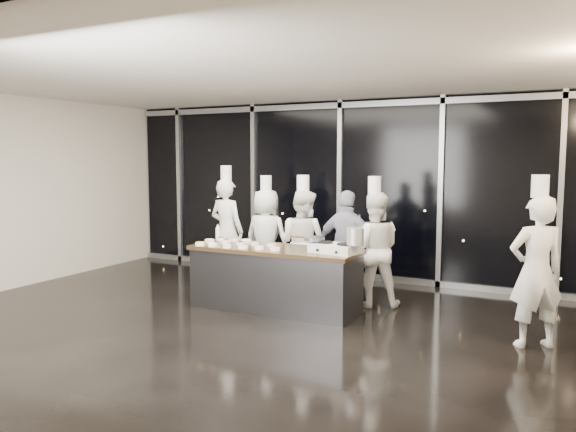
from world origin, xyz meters
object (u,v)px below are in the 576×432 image
(demo_counter, at_px, (275,278))
(stock_pot, at_px, (355,236))
(chef_right, at_px, (374,249))
(chef_side, at_px, (536,270))
(chef_far_left, at_px, (227,230))
(chef_center, at_px, (303,242))
(frying_pan, at_px, (314,239))
(guest, at_px, (347,247))
(chef_left, at_px, (266,237))
(stove, at_px, (335,248))

(demo_counter, xyz_separation_m, stock_pot, (1.25, -0.10, 0.70))
(chef_right, xyz_separation_m, chef_side, (2.23, -0.90, 0.05))
(chef_far_left, relative_size, chef_center, 1.07)
(frying_pan, distance_m, chef_side, 2.83)
(demo_counter, height_order, stock_pot, stock_pot)
(guest, bearing_deg, chef_side, 160.45)
(chef_side, bearing_deg, chef_left, -49.51)
(chef_far_left, height_order, chef_left, chef_far_left)
(chef_left, distance_m, guest, 1.69)
(chef_far_left, height_order, chef_right, chef_far_left)
(chef_left, bearing_deg, stock_pot, 146.64)
(guest, bearing_deg, chef_right, 176.07)
(demo_counter, relative_size, stock_pot, 11.07)
(demo_counter, bearing_deg, chef_far_left, 143.07)
(demo_counter, height_order, chef_center, chef_center)
(stock_pot, relative_size, chef_left, 0.12)
(frying_pan, height_order, chef_center, chef_center)
(stove, bearing_deg, guest, 109.72)
(chef_left, bearing_deg, chef_right, 167.54)
(frying_pan, distance_m, guest, 0.89)
(frying_pan, bearing_deg, guest, 87.95)
(stock_pot, bearing_deg, chef_far_left, 155.50)
(frying_pan, height_order, chef_left, chef_left)
(stock_pot, xyz_separation_m, guest, (-0.47, 0.97, -0.31))
(guest, height_order, chef_right, chef_right)
(guest, relative_size, chef_side, 0.85)
(stove, relative_size, chef_side, 0.35)
(chef_side, bearing_deg, stock_pot, -30.80)
(chef_far_left, bearing_deg, chef_side, 171.84)
(demo_counter, relative_size, frying_pan, 4.78)
(chef_left, height_order, chef_right, chef_right)
(stock_pot, height_order, chef_far_left, chef_far_left)
(demo_counter, xyz_separation_m, chef_right, (1.19, 0.84, 0.40))
(chef_left, relative_size, guest, 1.11)
(chef_far_left, bearing_deg, guest, 178.01)
(stove, xyz_separation_m, chef_far_left, (-2.52, 1.22, -0.04))
(frying_pan, distance_m, stock_pot, 0.67)
(stove, relative_size, chef_center, 0.36)
(demo_counter, relative_size, chef_center, 1.29)
(stock_pot, relative_size, chef_center, 0.12)
(stove, height_order, frying_pan, frying_pan)
(demo_counter, relative_size, chef_far_left, 1.21)
(chef_center, relative_size, guest, 1.13)
(demo_counter, relative_size, chef_right, 1.29)
(guest, distance_m, chef_side, 2.81)
(chef_far_left, bearing_deg, stove, 159.98)
(guest, bearing_deg, chef_left, -15.25)
(demo_counter, relative_size, guest, 1.46)
(stock_pot, xyz_separation_m, chef_right, (-0.06, 0.94, -0.30))
(demo_counter, relative_size, chef_left, 1.31)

